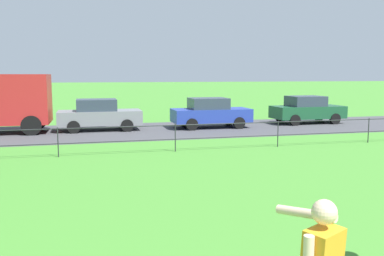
# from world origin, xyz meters

# --- Properties ---
(street_strip) EXTENTS (80.00, 6.59, 0.01)m
(street_strip) POSITION_xyz_m (0.00, 20.57, 0.00)
(street_strip) COLOR #424247
(street_strip) RESTS_ON ground
(park_fence) EXTENTS (35.93, 0.04, 1.00)m
(park_fence) POSITION_xyz_m (0.00, 14.77, 0.67)
(park_fence) COLOR #232328
(park_fence) RESTS_ON ground
(car_grey_left) EXTENTS (4.01, 1.83, 1.54)m
(car_grey_left) POSITION_xyz_m (-0.43, 21.27, 0.78)
(car_grey_left) COLOR slate
(car_grey_left) RESTS_ON ground
(car_blue_right) EXTENTS (4.01, 1.83, 1.54)m
(car_blue_right) POSITION_xyz_m (5.17, 20.91, 0.78)
(car_blue_right) COLOR #233899
(car_blue_right) RESTS_ON ground
(car_dark_green_center) EXTENTS (4.03, 1.87, 1.54)m
(car_dark_green_center) POSITION_xyz_m (11.00, 21.40, 0.78)
(car_dark_green_center) COLOR #194C2D
(car_dark_green_center) RESTS_ON ground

